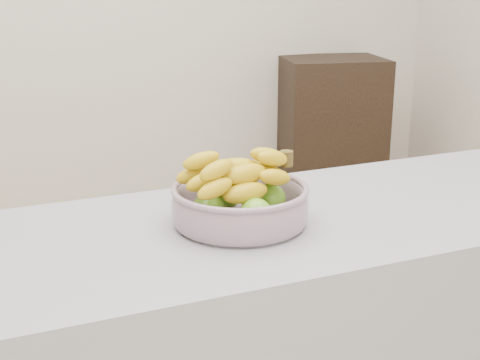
{
  "coord_description": "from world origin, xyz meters",
  "views": [
    {
      "loc": [
        -0.63,
        -1.39,
        1.42
      ],
      "look_at": [
        -0.09,
        -0.15,
        1.0
      ],
      "focal_mm": 50.0,
      "sensor_mm": 36.0,
      "label": 1
    }
  ],
  "objects": [
    {
      "name": "cabinet",
      "position": [
        1.28,
        1.78,
        0.49
      ],
      "size": [
        0.63,
        0.54,
        0.97
      ],
      "primitive_type": "cube",
      "rotation": [
        0.0,
        0.0,
        -0.23
      ],
      "color": "black",
      "rests_on": "ground"
    },
    {
      "name": "fruit_bowl",
      "position": [
        -0.1,
        -0.15,
        0.95
      ],
      "size": [
        0.3,
        0.3,
        0.15
      ],
      "rotation": [
        0.0,
        0.0,
        0.05
      ],
      "color": "#A5B8C6",
      "rests_on": "counter"
    }
  ]
}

